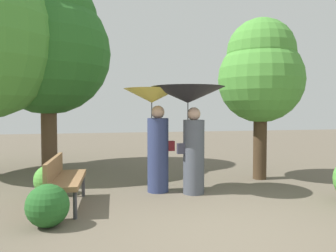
# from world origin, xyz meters

# --- Properties ---
(ground_plane) EXTENTS (40.00, 40.00, 0.00)m
(ground_plane) POSITION_xyz_m (0.00, 0.00, 0.00)
(ground_plane) COLOR brown
(person_left) EXTENTS (1.09, 1.09, 2.04)m
(person_left) POSITION_xyz_m (-0.39, 2.19, 1.39)
(person_left) COLOR navy
(person_left) RESTS_ON ground
(person_right) EXTENTS (1.41, 1.41, 2.07)m
(person_right) POSITION_xyz_m (0.23, 1.88, 1.57)
(person_right) COLOR #474C56
(person_right) RESTS_ON ground
(park_bench) EXTENTS (0.60, 1.53, 0.83)m
(park_bench) POSITION_xyz_m (-2.07, 1.49, 0.51)
(park_bench) COLOR #38383D
(park_bench) RESTS_ON ground
(tree_near_right) EXTENTS (1.99, 1.99, 3.74)m
(tree_near_right) POSITION_xyz_m (2.26, 2.87, 2.51)
(tree_near_right) COLOR #42301E
(tree_near_right) RESTS_ON ground
(tree_mid_left) EXTENTS (3.44, 3.44, 5.45)m
(tree_mid_left) POSITION_xyz_m (-2.73, 5.59, 3.49)
(tree_mid_left) COLOR brown
(tree_mid_left) RESTS_ON ground
(bush_path_left) EXTENTS (0.60, 0.60, 0.60)m
(bush_path_left) POSITION_xyz_m (-2.22, 0.54, 0.30)
(bush_path_left) COLOR #235B23
(bush_path_left) RESTS_ON ground
(bush_path_right) EXTENTS (0.57, 0.57, 0.57)m
(bush_path_right) POSITION_xyz_m (-2.41, 2.44, 0.29)
(bush_path_right) COLOR #4C9338
(bush_path_right) RESTS_ON ground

